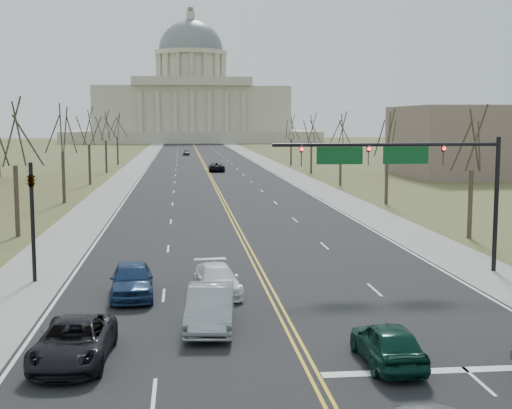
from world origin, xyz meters
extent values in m
plane|color=brown|center=(0.00, 0.00, 0.00)|extent=(600.00, 600.00, 0.00)
cube|color=black|center=(0.00, 110.00, 0.01)|extent=(20.00, 380.00, 0.01)
cube|color=black|center=(0.00, 6.00, 0.01)|extent=(120.00, 14.00, 0.01)
cube|color=gray|center=(-12.00, 110.00, 0.01)|extent=(4.00, 380.00, 0.03)
cube|color=gray|center=(12.00, 110.00, 0.01)|extent=(4.00, 380.00, 0.03)
cube|color=gold|center=(0.00, 110.00, 0.01)|extent=(0.42, 380.00, 0.01)
cube|color=silver|center=(-9.80, 110.00, 0.01)|extent=(0.15, 380.00, 0.01)
cube|color=silver|center=(9.80, 110.00, 0.01)|extent=(0.15, 380.00, 0.01)
cube|color=silver|center=(5.00, -1.00, 0.01)|extent=(9.50, 0.50, 0.01)
cube|color=#B6AB98|center=(0.00, 250.00, 2.00)|extent=(90.00, 60.00, 4.00)
cube|color=#B6AB98|center=(0.00, 250.00, 12.00)|extent=(70.00, 40.00, 16.00)
cube|color=#B6AB98|center=(0.00, 229.50, 21.50)|extent=(42.00, 3.00, 3.00)
cylinder|color=#B6AB98|center=(0.00, 250.00, 26.00)|extent=(24.00, 24.00, 12.00)
cylinder|color=#B6AB98|center=(0.00, 250.00, 32.80)|extent=(27.00, 27.00, 1.60)
ellipsoid|color=slate|center=(0.00, 250.00, 33.60)|extent=(24.00, 24.00, 22.80)
cylinder|color=#B6AB98|center=(0.00, 250.00, 46.50)|extent=(3.20, 3.20, 3.00)
sphere|color=slate|center=(0.00, 250.00, 48.80)|extent=(2.40, 2.40, 2.40)
cylinder|color=black|center=(12.50, 13.50, 3.60)|extent=(0.24, 0.24, 7.20)
cylinder|color=black|center=(6.50, 13.50, 6.80)|extent=(12.00, 0.18, 0.18)
imported|color=black|center=(9.50, 13.50, 6.25)|extent=(0.35, 0.40, 1.10)
sphere|color=#FF0C0C|center=(9.50, 13.35, 6.60)|extent=(0.18, 0.18, 0.18)
imported|color=black|center=(5.50, 13.50, 6.25)|extent=(0.35, 0.40, 1.10)
sphere|color=#FF0C0C|center=(5.50, 13.35, 6.60)|extent=(0.18, 0.18, 0.18)
imported|color=black|center=(2.00, 13.50, 6.25)|extent=(0.35, 0.40, 1.10)
sphere|color=#FF0C0C|center=(2.00, 13.35, 6.60)|extent=(0.18, 0.18, 0.18)
cube|color=#0C4C1E|center=(7.50, 13.50, 6.25)|extent=(2.40, 0.12, 0.90)
cube|color=#0C4C1E|center=(4.00, 13.50, 6.25)|extent=(2.40, 0.12, 0.90)
cylinder|color=black|center=(-11.50, 13.50, 3.00)|extent=(0.20, 0.20, 6.00)
imported|color=black|center=(-11.50, 13.50, 5.20)|extent=(0.32, 0.36, 0.99)
cylinder|color=#33291E|center=(15.50, 24.00, 2.34)|extent=(0.32, 0.32, 4.68)
cylinder|color=#33291E|center=(-15.50, 28.00, 2.48)|extent=(0.32, 0.32, 4.95)
cylinder|color=#33291E|center=(15.50, 44.00, 2.34)|extent=(0.32, 0.32, 4.68)
cylinder|color=#33291E|center=(-15.50, 48.00, 2.48)|extent=(0.32, 0.32, 4.95)
cylinder|color=#33291E|center=(15.50, 64.00, 2.34)|extent=(0.32, 0.32, 4.68)
cylinder|color=#33291E|center=(-15.50, 68.00, 2.48)|extent=(0.32, 0.32, 4.95)
cylinder|color=#33291E|center=(15.50, 84.00, 2.34)|extent=(0.32, 0.32, 4.68)
cylinder|color=#33291E|center=(-15.50, 88.00, 2.48)|extent=(0.32, 0.32, 4.95)
cylinder|color=#33291E|center=(15.50, 104.00, 2.34)|extent=(0.32, 0.32, 4.68)
cylinder|color=#33291E|center=(-15.50, 108.00, 2.48)|extent=(0.32, 0.32, 4.95)
cube|color=#7D6459|center=(40.00, 76.00, 5.00)|extent=(25.00, 20.00, 10.00)
imported|color=#0A3024|center=(2.61, -0.23, 0.74)|extent=(1.78, 4.30, 1.46)
imported|color=gray|center=(-3.05, 4.51, 0.84)|extent=(2.19, 5.18, 1.66)
imported|color=black|center=(-7.77, 1.07, 0.72)|extent=(2.60, 5.22, 1.42)
imported|color=white|center=(-2.53, 10.01, 0.68)|extent=(2.36, 4.78, 1.34)
imported|color=navy|center=(-6.42, 9.79, 0.82)|extent=(2.15, 4.83, 1.61)
imported|color=black|center=(1.38, 88.96, 0.73)|extent=(2.42, 5.18, 1.44)
imported|color=#53565B|center=(-2.97, 140.94, 0.67)|extent=(1.62, 3.91, 1.33)
camera|label=1|loc=(-4.11, -22.49, 8.09)|focal=50.00mm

